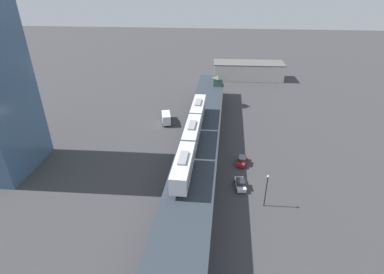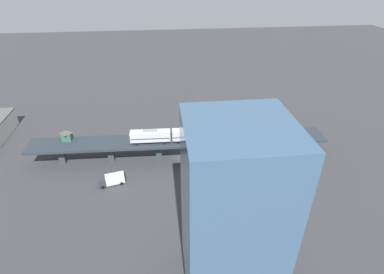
# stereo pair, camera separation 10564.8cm
# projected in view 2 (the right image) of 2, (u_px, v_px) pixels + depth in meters

# --- Properties ---
(ground_plane) EXTENTS (400.00, 400.00, 0.00)m
(ground_plane) POSITION_uv_depth(u_px,v_px,m) (179.00, 157.00, 96.74)
(ground_plane) COLOR #38383A
(elevated_viaduct) EXTENTS (11.42, 92.23, 6.88)m
(elevated_viaduct) POSITION_uv_depth(u_px,v_px,m) (180.00, 142.00, 93.70)
(elevated_viaduct) COLOR #283039
(elevated_viaduct) RESTS_ON ground
(subway_train) EXTENTS (4.06, 37.27, 4.45)m
(subway_train) POSITION_uv_depth(u_px,v_px,m) (192.00, 134.00, 90.95)
(subway_train) COLOR silver
(subway_train) RESTS_ON elevated_viaduct
(signal_hut) EXTENTS (3.32, 3.32, 3.40)m
(signal_hut) POSITION_uv_depth(u_px,v_px,m) (67.00, 135.00, 92.01)
(signal_hut) COLOR #33604C
(signal_hut) RESTS_ON elevated_viaduct
(street_car_white) EXTENTS (2.29, 4.56, 1.89)m
(street_car_white) POSITION_uv_depth(u_px,v_px,m) (204.00, 139.00, 104.61)
(street_car_white) COLOR silver
(street_car_white) RESTS_ON ground
(street_car_red) EXTENTS (2.81, 4.71, 1.89)m
(street_car_red) POSITION_uv_depth(u_px,v_px,m) (178.00, 139.00, 104.52)
(street_car_red) COLOR #AD1E1E
(street_car_red) RESTS_ON ground
(delivery_truck) EXTENTS (3.81, 7.52, 3.20)m
(delivery_truck) POSITION_uv_depth(u_px,v_px,m) (112.00, 179.00, 84.39)
(delivery_truck) COLOR #333338
(delivery_truck) RESTS_ON ground
(street_lamp) EXTENTS (0.44, 0.44, 6.94)m
(street_lamp) POSITION_uv_depth(u_px,v_px,m) (217.00, 125.00, 106.99)
(street_lamp) COLOR black
(street_lamp) RESTS_ON ground
(office_tower) EXTENTS (16.00, 16.00, 36.00)m
(office_tower) POSITION_uv_depth(u_px,v_px,m) (232.00, 219.00, 50.09)
(office_tower) COLOR #3D5B7A
(office_tower) RESTS_ON ground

